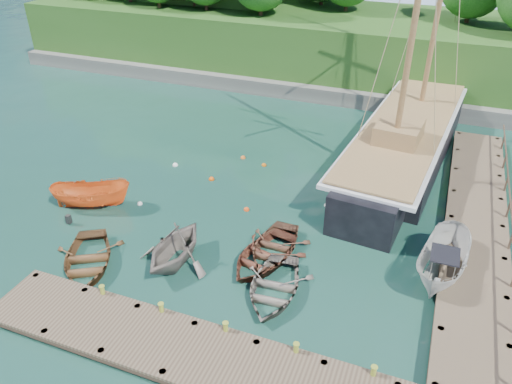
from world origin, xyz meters
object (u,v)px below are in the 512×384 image
rowboat_4 (274,253)px  motorboat_orange (94,206)px  rowboat_3 (273,293)px  cabin_boat_white (440,278)px  schooner (406,142)px  rowboat_1 (176,262)px  rowboat_2 (263,262)px  rowboat_0 (88,266)px

rowboat_4 → motorboat_orange: 11.38m
rowboat_3 → cabin_boat_white: size_ratio=0.85×
motorboat_orange → schooner: (16.24, 13.05, 1.17)m
rowboat_1 → rowboat_2: rowboat_1 is taller
rowboat_2 → schooner: schooner is taller
rowboat_4 → schooner: size_ratio=0.15×
rowboat_3 → motorboat_orange: bearing=160.4°
rowboat_3 → motorboat_orange: motorboat_orange is taller
schooner → rowboat_3: bearing=-97.8°
motorboat_orange → schooner: size_ratio=0.16×
rowboat_1 → rowboat_2: bearing=23.7°
rowboat_0 → rowboat_2: bearing=-7.8°
rowboat_2 → cabin_boat_white: cabin_boat_white is taller
rowboat_2 → cabin_boat_white: bearing=25.5°
schooner → motorboat_orange: bearing=-135.5°
rowboat_3 → rowboat_4: rowboat_3 is taller
motorboat_orange → cabin_boat_white: 19.51m
rowboat_1 → rowboat_2: (4.06, 1.59, 0.00)m
rowboat_0 → rowboat_1: bearing=-5.8°
rowboat_4 → motorboat_orange: motorboat_orange is taller
rowboat_2 → rowboat_4: bearing=85.4°
rowboat_2 → rowboat_3: bearing=-45.2°
rowboat_0 → rowboat_2: rowboat_0 is taller
rowboat_1 → rowboat_4: (4.32, 2.46, 0.00)m
rowboat_3 → rowboat_2: bearing=117.1°
rowboat_1 → motorboat_orange: 7.57m
rowboat_0 → rowboat_4: bearing=-3.5°
rowboat_3 → schooner: size_ratio=0.16×
rowboat_1 → rowboat_3: (5.31, -0.37, 0.00)m
rowboat_1 → rowboat_4: size_ratio=0.98×
rowboat_3 → schooner: schooner is taller
schooner → rowboat_0: bearing=-120.9°
schooner → rowboat_4: bearing=-104.3°
rowboat_1 → cabin_boat_white: bearing=18.3°
cabin_boat_white → rowboat_3: bearing=-141.7°
rowboat_4 → cabin_boat_white: bearing=7.9°
rowboat_2 → motorboat_orange: bearing=-173.7°
rowboat_2 → rowboat_1: bearing=-146.3°
rowboat_1 → rowboat_4: rowboat_1 is taller
rowboat_2 → rowboat_4: 0.91m
rowboat_0 → schooner: 22.02m
rowboat_3 → rowboat_0: bearing=-176.3°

